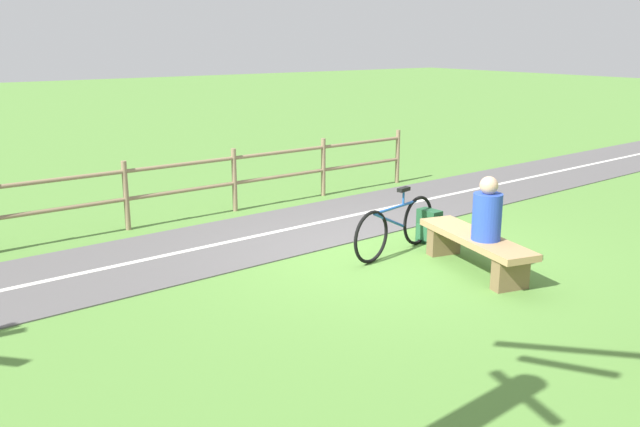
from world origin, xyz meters
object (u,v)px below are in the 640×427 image
(bench, at_px, (475,246))
(bicycle, at_px, (396,227))
(person_seated, at_px, (487,213))
(backpack, at_px, (429,227))

(bench, xyz_separation_m, bicycle, (1.07, 0.33, 0.05))
(person_seated, relative_size, backpack, 1.62)
(bench, relative_size, backpack, 4.05)
(bench, xyz_separation_m, backpack, (1.15, -0.35, -0.08))
(bench, height_order, bicycle, bicycle)
(person_seated, height_order, backpack, person_seated)
(backpack, bearing_deg, bicycle, 96.70)
(bench, bearing_deg, backpack, -3.66)
(person_seated, xyz_separation_m, backpack, (1.34, -0.39, -0.54))
(bench, xyz_separation_m, person_seated, (-0.19, 0.04, 0.46))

